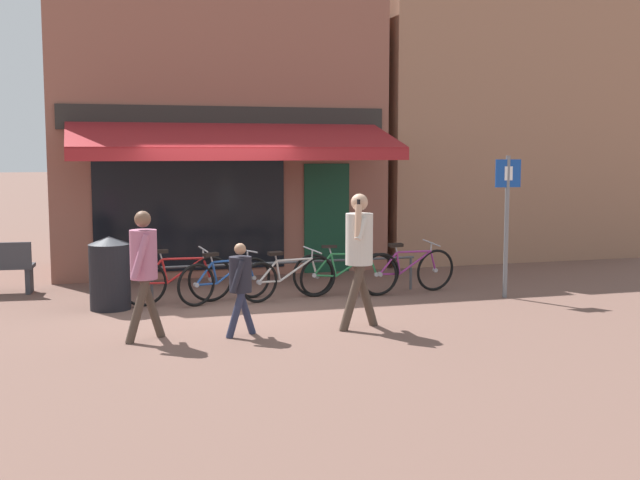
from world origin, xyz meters
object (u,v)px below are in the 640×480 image
pedestrian_adult (359,245)px  pedestrian_child (240,280)px  parking_sign (507,211)px  litter_bin (110,273)px  bicycle_purple (408,271)px  bicycle_blue (225,279)px  bicycle_green (345,273)px  bicycle_red (177,279)px  bicycle_silver (288,277)px  pedestrian_second_adult (144,262)px

pedestrian_adult → pedestrian_child: pedestrian_adult is taller
pedestrian_adult → parking_sign: bearing=-154.0°
litter_bin → bicycle_purple: bearing=-0.7°
pedestrian_adult → parking_sign: parking_sign is taller
bicycle_blue → bicycle_purple: (3.02, -0.11, 0.02)m
pedestrian_child → parking_sign: (4.59, 1.41, 0.68)m
pedestrian_adult → pedestrian_child: 1.64m
bicycle_green → pedestrian_adult: 2.48m
bicycle_red → litter_bin: (-1.00, -0.10, 0.16)m
bicycle_silver → bicycle_purple: 2.02m
bicycle_green → bicycle_blue: bearing=-169.7°
pedestrian_second_adult → parking_sign: (5.77, 1.30, 0.41)m
pedestrian_adult → bicycle_blue: bearing=-58.8°
pedestrian_adult → pedestrian_second_adult: (-2.78, 0.13, -0.12)m
bicycle_blue → pedestrian_second_adult: (-1.40, -2.20, 0.63)m
bicycle_red → bicycle_blue: (0.74, -0.04, -0.03)m
bicycle_silver → bicycle_green: (0.96, 0.04, 0.02)m
bicycle_red → bicycle_green: bicycle_red is taller
litter_bin → pedestrian_adult: bearing=-36.1°
bicycle_blue → bicycle_green: bicycle_green is taller
parking_sign → bicycle_red: bearing=169.6°
pedestrian_second_adult → parking_sign: 5.93m
pedestrian_child → litter_bin: 2.73m
pedestrian_second_adult → parking_sign: parking_sign is taller
bicycle_blue → parking_sign: 4.59m
pedestrian_adult → pedestrian_child: bearing=0.1°
pedestrian_second_adult → pedestrian_adult: bearing=167.9°
bicycle_purple → litter_bin: (-4.76, 0.06, 0.17)m
pedestrian_adult → bicycle_silver: bearing=-79.9°
bicycle_silver → bicycle_green: 0.96m
bicycle_green → pedestrian_child: bearing=-122.3°
bicycle_purple → litter_bin: size_ratio=1.62×
bicycle_purple → litter_bin: bearing=171.1°
pedestrian_adult → litter_bin: size_ratio=1.65×
bicycle_red → pedestrian_child: 2.43m
bicycle_blue → litter_bin: bearing=158.3°
pedestrian_child → parking_sign: size_ratio=0.53×
bicycle_purple → parking_sign: (1.35, -0.79, 1.02)m
bicycle_silver → bicycle_purple: size_ratio=0.95×
bicycle_silver → litter_bin: litter_bin is taller
bicycle_blue → bicycle_purple: size_ratio=0.90×
bicycle_red → bicycle_green: bearing=-7.4°
pedestrian_second_adult → bicycle_red: bearing=-116.0°
pedestrian_child → bicycle_silver: bearing=-117.3°
bicycle_silver → pedestrian_second_adult: pedestrian_second_adult is taller
bicycle_green → bicycle_purple: bearing=7.1°
pedestrian_child → bicycle_blue: bearing=-94.2°
bicycle_red → bicycle_silver: (1.73, -0.11, -0.03)m
bicycle_silver → bicycle_green: bicycle_green is taller
bicycle_purple → pedestrian_child: (-3.23, -2.20, 0.34)m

